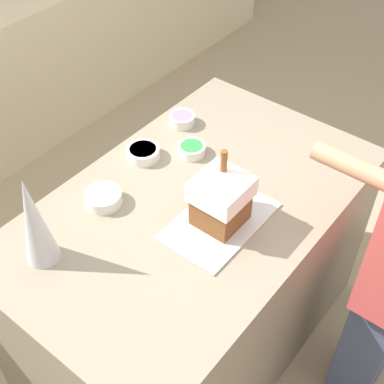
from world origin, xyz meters
name	(u,v)px	position (x,y,z in m)	size (l,w,h in m)	color
ground_plane	(193,334)	(0.00, 0.00, 0.00)	(12.00, 12.00, 0.00)	tan
kitchen_island	(193,277)	(0.00, 0.00, 0.46)	(1.49, 0.92, 0.92)	gray
baking_tray	(220,221)	(-0.02, -0.14, 0.93)	(0.42, 0.26, 0.01)	silver
gingerbread_house	(221,200)	(-0.02, -0.14, 1.03)	(0.18, 0.18, 0.28)	brown
decorative_tree	(34,221)	(-0.52, 0.24, 1.10)	(0.11, 0.11, 0.35)	silver
candy_bowl_near_tray_left	(143,152)	(0.08, 0.32, 0.95)	(0.13, 0.13, 0.05)	white
candy_bowl_beside_tree	(103,198)	(-0.21, 0.26, 0.95)	(0.14, 0.14, 0.05)	white
candy_bowl_center_rear	(192,149)	(0.22, 0.18, 0.94)	(0.11, 0.11, 0.04)	white
candy_bowl_far_right	(182,119)	(0.35, 0.34, 0.95)	(0.11, 0.11, 0.05)	silver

